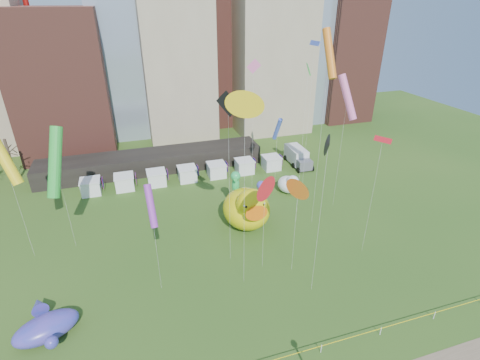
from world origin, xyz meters
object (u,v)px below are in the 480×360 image
object	(u,v)px
big_duck	(247,208)
seahorse_purple	(261,191)
small_duck	(289,184)
whale_inflatable	(46,326)
box_truck	(297,156)
seahorse_green	(236,182)

from	to	relation	value
big_duck	seahorse_purple	xyz separation A→B (m)	(2.96, 2.87, 0.44)
small_duck	whale_inflatable	bearing A→B (deg)	-159.83
small_duck	box_truck	bearing A→B (deg)	48.36
seahorse_green	seahorse_purple	xyz separation A→B (m)	(3.27, -1.22, -1.26)
big_duck	box_truck	xyz separation A→B (m)	(15.17, 16.42, -1.44)
big_duck	seahorse_green	world-z (taller)	big_duck
big_duck	seahorse_purple	distance (m)	4.15
whale_inflatable	small_duck	bearing A→B (deg)	9.74
small_duck	whale_inflatable	distance (m)	36.56
whale_inflatable	box_truck	size ratio (longest dim) A/B	0.99
seahorse_purple	box_truck	size ratio (longest dim) A/B	0.70
small_duck	whale_inflatable	size ratio (longest dim) A/B	0.64
seahorse_green	whale_inflatable	distance (m)	27.12
big_duck	box_truck	world-z (taller)	big_duck
big_duck	whale_inflatable	distance (m)	25.19
seahorse_green	box_truck	world-z (taller)	seahorse_green
seahorse_green	seahorse_purple	size ratio (longest dim) A/B	1.27
big_duck	whale_inflatable	size ratio (longest dim) A/B	1.22
big_duck	small_duck	size ratio (longest dim) A/B	1.90
big_duck	whale_inflatable	xyz separation A→B (m)	(-22.64, -10.88, -1.85)
big_duck	seahorse_purple	bearing A→B (deg)	46.78
seahorse_green	whale_inflatable	size ratio (longest dim) A/B	0.91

